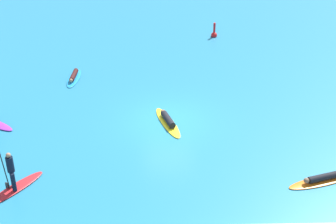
{
  "coord_description": "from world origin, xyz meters",
  "views": [
    {
      "loc": [
        -0.54,
        -22.19,
        13.27
      ],
      "look_at": [
        0.0,
        0.0,
        0.5
      ],
      "focal_mm": 53.9,
      "sensor_mm": 36.0,
      "label": 1
    }
  ],
  "objects": [
    {
      "name": "surfer_on_orange_board",
      "position": [
        6.42,
        -5.24,
        0.13
      ],
      "size": [
        3.23,
        1.57,
        0.37
      ],
      "rotation": [
        0.0,
        0.0,
        3.44
      ],
      "color": "orange",
      "rests_on": "ground_plane"
    },
    {
      "name": "marker_buoy",
      "position": [
        3.57,
        11.61,
        0.2
      ],
      "size": [
        0.43,
        0.43,
        1.13
      ],
      "color": "red",
      "rests_on": "ground_plane"
    },
    {
      "name": "surfer_on_blue_board",
      "position": [
        -5.5,
        5.0,
        0.13
      ],
      "size": [
        0.85,
        2.59,
        0.36
      ],
      "rotation": [
        0.0,
        0.0,
        4.64
      ],
      "color": "#1E8CD1",
      "rests_on": "ground_plane"
    },
    {
      "name": "surfer_on_red_board",
      "position": [
        -6.53,
        -5.46,
        0.46
      ],
      "size": [
        2.29,
        2.68,
        2.13
      ],
      "rotation": [
        0.0,
        0.0,
        4.05
      ],
      "color": "red",
      "rests_on": "ground_plane"
    },
    {
      "name": "surfer_on_yellow_board",
      "position": [
        -0.02,
        -0.26,
        0.15
      ],
      "size": [
        1.61,
        3.2,
        0.42
      ],
      "rotation": [
        0.0,
        0.0,
        1.89
      ],
      "color": "yellow",
      "rests_on": "ground_plane"
    },
    {
      "name": "ground_plane",
      "position": [
        0.0,
        0.0,
        0.0
      ],
      "size": [
        120.0,
        120.0,
        0.0
      ],
      "primitive_type": "plane",
      "color": "teal",
      "rests_on": "ground"
    }
  ]
}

